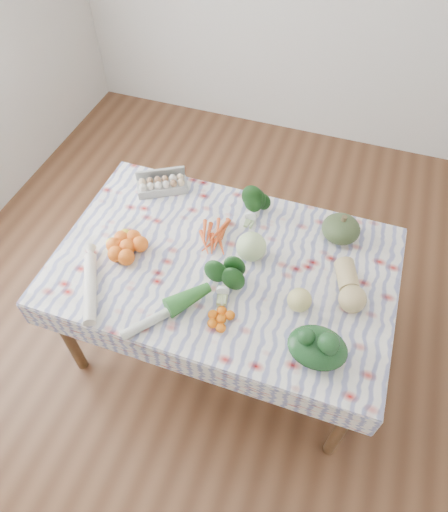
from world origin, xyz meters
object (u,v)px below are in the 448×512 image
(dining_table, at_px, (224,274))
(kabocha_squash, at_px, (341,229))
(cabbage, at_px, (251,247))
(butternut_squash, at_px, (350,285))
(grapefruit, at_px, (299,300))
(egg_carton, at_px, (162,186))

(dining_table, distance_m, kabocha_squash, 0.63)
(cabbage, bearing_deg, kabocha_squash, 34.42)
(kabocha_squash, bearing_deg, cabbage, -145.58)
(dining_table, distance_m, butternut_squash, 0.62)
(grapefruit, bearing_deg, kabocha_squash, 78.16)
(kabocha_squash, distance_m, grapefruit, 0.49)
(dining_table, xyz_separation_m, egg_carton, (-0.49, 0.38, 0.12))
(dining_table, height_order, egg_carton, egg_carton)
(dining_table, bearing_deg, egg_carton, 142.65)
(dining_table, bearing_deg, kabocha_squash, 35.24)
(egg_carton, height_order, grapefruit, grapefruit)
(grapefruit, bearing_deg, dining_table, 162.46)
(egg_carton, bearing_deg, cabbage, -55.69)
(kabocha_squash, bearing_deg, egg_carton, 178.73)
(dining_table, xyz_separation_m, butternut_squash, (0.60, 0.02, 0.15))
(butternut_squash, bearing_deg, cabbage, 153.73)
(cabbage, distance_m, butternut_squash, 0.49)
(kabocha_squash, xyz_separation_m, butternut_squash, (0.10, -0.33, -0.00))
(egg_carton, distance_m, butternut_squash, 1.15)
(butternut_squash, distance_m, grapefruit, 0.25)
(egg_carton, height_order, cabbage, cabbage)
(egg_carton, bearing_deg, dining_table, -67.32)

